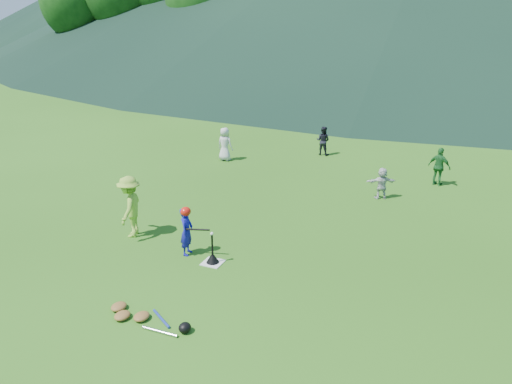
{
  "coord_description": "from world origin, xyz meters",
  "views": [
    {
      "loc": [
        4.95,
        -8.96,
        5.43
      ],
      "look_at": [
        0.0,
        2.5,
        0.9
      ],
      "focal_mm": 35.0,
      "sensor_mm": 36.0,
      "label": 1
    }
  ],
  "objects_px": {
    "equipment_pile": "(141,317)",
    "fielder_d": "(382,183)",
    "fielder_b": "(323,141)",
    "home_plate": "(213,263)",
    "fielder_c": "(439,167)",
    "batting_tee": "(213,258)",
    "batter_child": "(187,231)",
    "fielder_a": "(225,144)",
    "adult_coach": "(130,207)"
  },
  "relations": [
    {
      "from": "fielder_b",
      "to": "batting_tee",
      "type": "distance_m",
      "value": 9.89
    },
    {
      "from": "adult_coach",
      "to": "fielder_c",
      "type": "height_order",
      "value": "adult_coach"
    },
    {
      "from": "fielder_a",
      "to": "fielder_d",
      "type": "xyz_separation_m",
      "value": [
        6.28,
        -1.83,
        -0.15
      ]
    },
    {
      "from": "fielder_b",
      "to": "fielder_d",
      "type": "bearing_deg",
      "value": 130.69
    },
    {
      "from": "home_plate",
      "to": "fielder_b",
      "type": "distance_m",
      "value": 9.89
    },
    {
      "from": "batter_child",
      "to": "batting_tee",
      "type": "bearing_deg",
      "value": -113.0
    },
    {
      "from": "equipment_pile",
      "to": "fielder_d",
      "type": "bearing_deg",
      "value": 70.47
    },
    {
      "from": "fielder_c",
      "to": "home_plate",
      "type": "bearing_deg",
      "value": 80.98
    },
    {
      "from": "home_plate",
      "to": "batter_child",
      "type": "xyz_separation_m",
      "value": [
        -0.77,
        0.18,
        0.57
      ]
    },
    {
      "from": "home_plate",
      "to": "fielder_b",
      "type": "bearing_deg",
      "value": 91.6
    },
    {
      "from": "fielder_c",
      "to": "equipment_pile",
      "type": "relative_size",
      "value": 0.71
    },
    {
      "from": "home_plate",
      "to": "equipment_pile",
      "type": "bearing_deg",
      "value": -93.94
    },
    {
      "from": "fielder_b",
      "to": "fielder_a",
      "type": "bearing_deg",
      "value": 38.89
    },
    {
      "from": "fielder_b",
      "to": "fielder_c",
      "type": "bearing_deg",
      "value": 159.34
    },
    {
      "from": "batter_child",
      "to": "fielder_d",
      "type": "height_order",
      "value": "batter_child"
    },
    {
      "from": "home_plate",
      "to": "adult_coach",
      "type": "xyz_separation_m",
      "value": [
        -2.6,
        0.51,
        0.79
      ]
    },
    {
      "from": "batter_child",
      "to": "fielder_c",
      "type": "distance_m",
      "value": 9.13
    },
    {
      "from": "fielder_d",
      "to": "batting_tee",
      "type": "distance_m",
      "value": 6.42
    },
    {
      "from": "adult_coach",
      "to": "batter_child",
      "type": "bearing_deg",
      "value": 60.57
    },
    {
      "from": "batter_child",
      "to": "fielder_a",
      "type": "xyz_separation_m",
      "value": [
        -2.74,
        7.44,
        0.06
      ]
    },
    {
      "from": "adult_coach",
      "to": "fielder_a",
      "type": "distance_m",
      "value": 7.17
    },
    {
      "from": "fielder_d",
      "to": "home_plate",
      "type": "bearing_deg",
      "value": 36.59
    },
    {
      "from": "fielder_d",
      "to": "equipment_pile",
      "type": "xyz_separation_m",
      "value": [
        -2.94,
        -8.3,
        -0.43
      ]
    },
    {
      "from": "home_plate",
      "to": "fielder_d",
      "type": "relative_size",
      "value": 0.46
    },
    {
      "from": "equipment_pile",
      "to": "fielder_b",
      "type": "bearing_deg",
      "value": 90.48
    },
    {
      "from": "fielder_c",
      "to": "adult_coach",
      "type": "bearing_deg",
      "value": 66.34
    },
    {
      "from": "home_plate",
      "to": "fielder_c",
      "type": "height_order",
      "value": "fielder_c"
    },
    {
      "from": "fielder_b",
      "to": "home_plate",
      "type": "bearing_deg",
      "value": 95.62
    },
    {
      "from": "home_plate",
      "to": "batter_child",
      "type": "height_order",
      "value": "batter_child"
    },
    {
      "from": "home_plate",
      "to": "batting_tee",
      "type": "height_order",
      "value": "batting_tee"
    },
    {
      "from": "adult_coach",
      "to": "fielder_d",
      "type": "distance_m",
      "value": 7.54
    },
    {
      "from": "fielder_a",
      "to": "fielder_b",
      "type": "distance_m",
      "value": 3.94
    },
    {
      "from": "home_plate",
      "to": "batting_tee",
      "type": "relative_size",
      "value": 0.66
    },
    {
      "from": "home_plate",
      "to": "fielder_c",
      "type": "bearing_deg",
      "value": 61.27
    },
    {
      "from": "home_plate",
      "to": "fielder_a",
      "type": "bearing_deg",
      "value": 114.75
    },
    {
      "from": "fielder_b",
      "to": "equipment_pile",
      "type": "xyz_separation_m",
      "value": [
        0.1,
        -12.38,
        -0.51
      ]
    },
    {
      "from": "fielder_a",
      "to": "fielder_b",
      "type": "bearing_deg",
      "value": -138.02
    },
    {
      "from": "adult_coach",
      "to": "home_plate",
      "type": "bearing_deg",
      "value": 59.77
    },
    {
      "from": "home_plate",
      "to": "fielder_d",
      "type": "xyz_separation_m",
      "value": [
        2.77,
        5.79,
        0.48
      ]
    },
    {
      "from": "batter_child",
      "to": "fielder_b",
      "type": "height_order",
      "value": "batter_child"
    },
    {
      "from": "batter_child",
      "to": "home_plate",
      "type": "bearing_deg",
      "value": -113.0
    },
    {
      "from": "fielder_b",
      "to": "equipment_pile",
      "type": "height_order",
      "value": "fielder_b"
    },
    {
      "from": "adult_coach",
      "to": "fielder_c",
      "type": "distance_m",
      "value": 10.01
    },
    {
      "from": "equipment_pile",
      "to": "batter_child",
      "type": "bearing_deg",
      "value": 102.5
    },
    {
      "from": "fielder_b",
      "to": "batting_tee",
      "type": "relative_size",
      "value": 1.7
    },
    {
      "from": "equipment_pile",
      "to": "adult_coach",
      "type": "bearing_deg",
      "value": 128.83
    },
    {
      "from": "fielder_c",
      "to": "fielder_d",
      "type": "distance_m",
      "value": 2.5
    },
    {
      "from": "batter_child",
      "to": "equipment_pile",
      "type": "bearing_deg",
      "value": -177.5
    },
    {
      "from": "batting_tee",
      "to": "fielder_a",
      "type": "bearing_deg",
      "value": 114.75
    },
    {
      "from": "adult_coach",
      "to": "fielder_d",
      "type": "height_order",
      "value": "adult_coach"
    }
  ]
}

